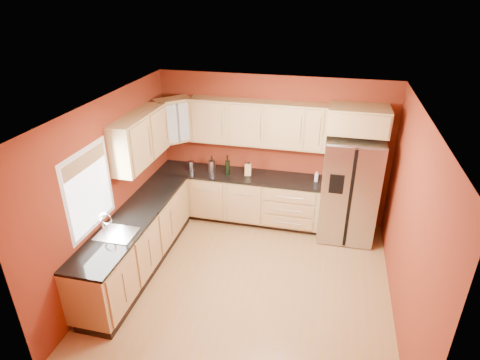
# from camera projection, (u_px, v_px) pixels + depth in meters

# --- Properties ---
(floor) EXTENTS (4.00, 4.00, 0.00)m
(floor) POSITION_uv_depth(u_px,v_px,m) (248.00, 283.00, 5.84)
(floor) COLOR #A47A3F
(floor) RESTS_ON ground
(ceiling) EXTENTS (4.00, 4.00, 0.00)m
(ceiling) POSITION_uv_depth(u_px,v_px,m) (250.00, 109.00, 4.69)
(ceiling) COLOR silver
(ceiling) RESTS_ON wall_back
(wall_back) EXTENTS (4.00, 0.04, 2.60)m
(wall_back) POSITION_uv_depth(u_px,v_px,m) (273.00, 150.00, 7.01)
(wall_back) COLOR maroon
(wall_back) RESTS_ON floor
(wall_front) EXTENTS (4.00, 0.04, 2.60)m
(wall_front) POSITION_uv_depth(u_px,v_px,m) (201.00, 316.00, 3.52)
(wall_front) COLOR maroon
(wall_front) RESTS_ON floor
(wall_left) EXTENTS (0.04, 4.00, 2.60)m
(wall_left) POSITION_uv_depth(u_px,v_px,m) (111.00, 189.00, 5.68)
(wall_left) COLOR maroon
(wall_left) RESTS_ON floor
(wall_right) EXTENTS (0.04, 4.00, 2.60)m
(wall_right) POSITION_uv_depth(u_px,v_px,m) (410.00, 225.00, 4.85)
(wall_right) COLOR maroon
(wall_right) RESTS_ON floor
(base_cabinets_back) EXTENTS (2.90, 0.60, 0.88)m
(base_cabinets_back) POSITION_uv_depth(u_px,v_px,m) (238.00, 198.00, 7.24)
(base_cabinets_back) COLOR #A1814E
(base_cabinets_back) RESTS_ON floor
(base_cabinets_left) EXTENTS (0.60, 2.80, 0.88)m
(base_cabinets_left) POSITION_uv_depth(u_px,v_px,m) (137.00, 242.00, 6.00)
(base_cabinets_left) COLOR #A1814E
(base_cabinets_left) RESTS_ON floor
(countertop_back) EXTENTS (2.90, 0.62, 0.04)m
(countertop_back) POSITION_uv_depth(u_px,v_px,m) (238.00, 175.00, 7.03)
(countertop_back) COLOR black
(countertop_back) RESTS_ON base_cabinets_back
(countertop_left) EXTENTS (0.62, 2.80, 0.04)m
(countertop_left) POSITION_uv_depth(u_px,v_px,m) (134.00, 216.00, 5.79)
(countertop_left) COLOR black
(countertop_left) RESTS_ON base_cabinets_left
(upper_cabinets_back) EXTENTS (2.30, 0.33, 0.75)m
(upper_cabinets_back) POSITION_uv_depth(u_px,v_px,m) (257.00, 123.00, 6.68)
(upper_cabinets_back) COLOR #A1814E
(upper_cabinets_back) RESTS_ON wall_back
(upper_cabinets_left) EXTENTS (0.33, 1.35, 0.75)m
(upper_cabinets_left) POSITION_uv_depth(u_px,v_px,m) (140.00, 138.00, 6.04)
(upper_cabinets_left) COLOR #A1814E
(upper_cabinets_left) RESTS_ON wall_left
(corner_upper_cabinet) EXTENTS (0.67, 0.67, 0.75)m
(corner_upper_cabinet) POSITION_uv_depth(u_px,v_px,m) (174.00, 120.00, 6.83)
(corner_upper_cabinet) COLOR #A1814E
(corner_upper_cabinet) RESTS_ON wall_back
(over_fridge_cabinet) EXTENTS (0.92, 0.60, 0.40)m
(over_fridge_cabinet) POSITION_uv_depth(u_px,v_px,m) (358.00, 119.00, 6.14)
(over_fridge_cabinet) COLOR #A1814E
(over_fridge_cabinet) RESTS_ON wall_back
(refrigerator) EXTENTS (0.90, 0.75, 1.78)m
(refrigerator) POSITION_uv_depth(u_px,v_px,m) (349.00, 189.00, 6.59)
(refrigerator) COLOR #BCBCC1
(refrigerator) RESTS_ON floor
(window) EXTENTS (0.03, 0.90, 1.00)m
(window) POSITION_uv_depth(u_px,v_px,m) (89.00, 190.00, 5.13)
(window) COLOR white
(window) RESTS_ON wall_left
(sink_faucet) EXTENTS (0.50, 0.42, 0.30)m
(sink_faucet) POSITION_uv_depth(u_px,v_px,m) (115.00, 225.00, 5.28)
(sink_faucet) COLOR silver
(sink_faucet) RESTS_ON countertop_left
(canister_left) EXTENTS (0.13, 0.13, 0.18)m
(canister_left) POSITION_uv_depth(u_px,v_px,m) (191.00, 166.00, 7.12)
(canister_left) COLOR #BCBCC1
(canister_left) RESTS_ON countertop_back
(canister_right) EXTENTS (0.14, 0.14, 0.21)m
(canister_right) POSITION_uv_depth(u_px,v_px,m) (212.00, 166.00, 7.06)
(canister_right) COLOR #BCBCC1
(canister_right) RESTS_ON countertop_back
(wine_bottle_a) EXTENTS (0.09, 0.09, 0.36)m
(wine_bottle_a) POSITION_uv_depth(u_px,v_px,m) (228.00, 165.00, 6.92)
(wine_bottle_a) COLOR black
(wine_bottle_a) RESTS_ON countertop_back
(wine_bottle_b) EXTENTS (0.08, 0.08, 0.29)m
(wine_bottle_b) POSITION_uv_depth(u_px,v_px,m) (212.00, 164.00, 7.06)
(wine_bottle_b) COLOR black
(wine_bottle_b) RESTS_ON countertop_back
(knife_block) EXTENTS (0.12, 0.11, 0.21)m
(knife_block) POSITION_uv_depth(u_px,v_px,m) (248.00, 170.00, 6.93)
(knife_block) COLOR tan
(knife_block) RESTS_ON countertop_back
(soap_dispenser) EXTENTS (0.07, 0.07, 0.18)m
(soap_dispenser) POSITION_uv_depth(u_px,v_px,m) (316.00, 176.00, 6.72)
(soap_dispenser) COLOR silver
(soap_dispenser) RESTS_ON countertop_back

